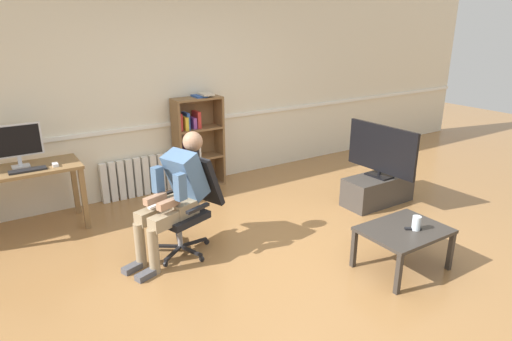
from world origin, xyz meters
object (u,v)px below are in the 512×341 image
object	(u,v)px
person_seated	(175,194)
coffee_table	(404,233)
computer_desk	(26,179)
office_chair	(189,201)
tv_screen	(382,150)
radiator	(138,177)
tv_stand	(378,190)
keyboard	(28,170)
drinking_glass	(416,223)
computer_mouse	(55,165)
spare_remote	(413,229)
imac_monitor	(16,142)
bookshelf	(196,143)

from	to	relation	value
person_seated	coffee_table	xyz separation A→B (m)	(1.69, -1.42, -0.29)
computer_desk	coffee_table	distance (m)	3.99
office_chair	tv_screen	distance (m)	2.55
radiator	office_chair	bearing A→B (deg)	-90.34
office_chair	tv_stand	distance (m)	2.57
radiator	coffee_table	distance (m)	3.51
tv_screen	coffee_table	size ratio (longest dim) A/B	1.29
keyboard	office_chair	bearing A→B (deg)	-41.31
tv_screen	keyboard	bearing A→B (deg)	67.33
person_seated	drinking_glass	distance (m)	2.31
computer_mouse	coffee_table	world-z (taller)	computer_mouse
keyboard	tv_screen	bearing A→B (deg)	-19.98
office_chair	person_seated	xyz separation A→B (m)	(-0.17, -0.06, 0.13)
computer_desk	radiator	bearing A→B (deg)	16.16
computer_mouse	coffee_table	bearing A→B (deg)	-46.06
office_chair	tv_stand	bearing A→B (deg)	65.45
keyboard	coffee_table	distance (m)	3.89
office_chair	spare_remote	xyz separation A→B (m)	(1.57, -1.53, -0.10)
office_chair	person_seated	distance (m)	0.22
radiator	office_chair	xyz separation A→B (m)	(-0.01, -1.68, 0.26)
imac_monitor	tv_screen	bearing A→B (deg)	-22.55
imac_monitor	office_chair	distance (m)	1.99
bookshelf	tv_screen	xyz separation A→B (m)	(1.70, -1.83, 0.08)
tv_stand	imac_monitor	bearing A→B (deg)	157.44
person_seated	radiator	bearing A→B (deg)	154.93
bookshelf	tv_screen	distance (m)	2.50
computer_desk	tv_screen	world-z (taller)	tv_screen
keyboard	spare_remote	size ratio (longest dim) A/B	2.45
radiator	tv_screen	bearing A→B (deg)	-37.39
radiator	drinking_glass	bearing A→B (deg)	-63.95
radiator	person_seated	distance (m)	1.80
imac_monitor	bookshelf	bearing A→B (deg)	5.64
keyboard	office_chair	xyz separation A→B (m)	(1.31, -1.15, -0.24)
person_seated	spare_remote	bearing A→B (deg)	30.80
bookshelf	coffee_table	distance (m)	3.15
tv_screen	person_seated	bearing A→B (deg)	83.42
radiator	imac_monitor	bearing A→B (deg)	-167.12
imac_monitor	tv_stand	size ratio (longest dim) A/B	0.54
computer_mouse	spare_remote	xyz separation A→B (m)	(2.61, -2.71, -0.35)
tv_stand	drinking_glass	distance (m)	1.64
office_chair	person_seated	size ratio (longest dim) A/B	0.80
radiator	drinking_glass	xyz separation A→B (m)	(1.58, -3.23, 0.22)
computer_desk	computer_mouse	size ratio (longest dim) A/B	11.32
computer_mouse	radiator	distance (m)	1.27
office_chair	coffee_table	xyz separation A→B (m)	(1.52, -1.48, -0.16)
bookshelf	tv_stand	size ratio (longest dim) A/B	1.40
computer_mouse	person_seated	bearing A→B (deg)	-55.02
tv_screen	bookshelf	bearing A→B (deg)	40.10
imac_monitor	person_seated	size ratio (longest dim) A/B	0.42
computer_desk	person_seated	world-z (taller)	person_seated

